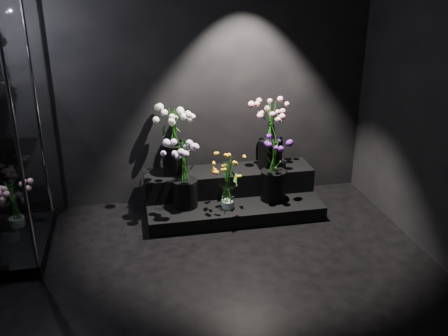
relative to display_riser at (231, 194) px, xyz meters
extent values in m
plane|color=black|center=(-0.46, -1.65, -0.16)|extent=(4.00, 4.00, 0.00)
plane|color=black|center=(-0.46, 0.35, 1.24)|extent=(4.00, 0.00, 4.00)
cube|color=black|center=(0.00, -0.09, -0.09)|extent=(1.78, 0.79, 0.15)
cube|color=black|center=(0.00, 0.11, 0.11)|extent=(1.78, 0.40, 0.25)
cube|color=black|center=(-2.12, -0.43, -0.11)|extent=(0.63, 1.05, 0.11)
cylinder|color=white|center=(-0.09, -0.28, 0.10)|extent=(0.14, 0.14, 0.23)
cylinder|color=black|center=(-0.50, -0.16, 0.13)|extent=(0.25, 0.25, 0.29)
cylinder|color=black|center=(0.41, -0.18, 0.14)|extent=(0.26, 0.26, 0.32)
cylinder|color=black|center=(-0.56, 0.13, 0.39)|extent=(0.25, 0.25, 0.32)
cylinder|color=black|center=(0.44, 0.08, 0.39)|extent=(0.25, 0.25, 0.32)
cylinder|color=white|center=(-2.11, -0.18, 0.06)|extent=(0.15, 0.15, 0.24)
camera|label=1|loc=(-1.00, -4.65, 2.26)|focal=40.00mm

